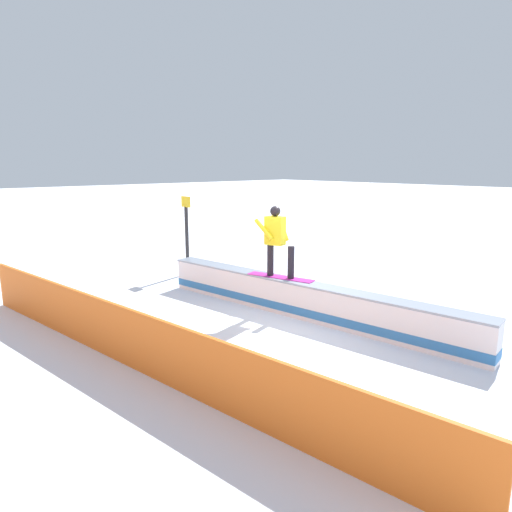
% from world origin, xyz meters
% --- Properties ---
extents(ground_plane, '(120.00, 120.00, 0.00)m').
position_xyz_m(ground_plane, '(0.00, 0.00, 0.00)').
color(ground_plane, white).
extents(grind_box, '(7.42, 1.47, 0.75)m').
position_xyz_m(grind_box, '(0.00, 0.00, 0.34)').
color(grind_box, silver).
rests_on(grind_box, ground_plane).
extents(snowboarder, '(1.53, 0.70, 1.52)m').
position_xyz_m(snowboarder, '(0.68, 0.11, 1.58)').
color(snowboarder, '#B62490').
rests_on(snowboarder, grind_box).
extents(safety_fence, '(10.13, 1.45, 0.96)m').
position_xyz_m(safety_fence, '(0.00, 3.75, 0.48)').
color(safety_fence, orange).
rests_on(safety_fence, ground_plane).
extents(trail_marker, '(0.40, 0.10, 2.24)m').
position_xyz_m(trail_marker, '(4.76, -0.30, 1.19)').
color(trail_marker, '#262628').
rests_on(trail_marker, ground_plane).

